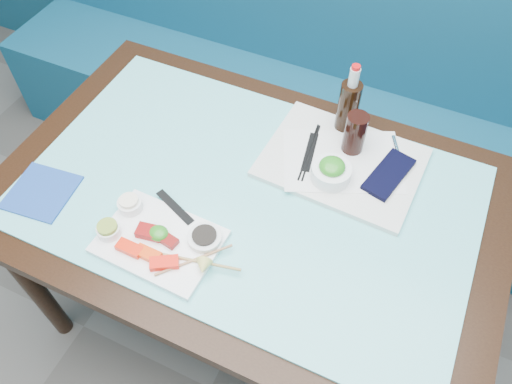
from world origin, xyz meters
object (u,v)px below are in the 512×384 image
at_px(dining_table, 248,212).
at_px(cola_glass, 355,133).
at_px(serving_tray, 342,162).
at_px(booth_bench, 333,105).
at_px(seaweed_bowl, 331,173).
at_px(sashimi_plate, 160,241).
at_px(cola_bottle_body, 348,109).
at_px(blue_napkin, 42,192).

distance_m(dining_table, cola_glass, 0.38).
distance_m(dining_table, serving_tray, 0.30).
bearing_deg(booth_bench, seaweed_bowl, -74.97).
relative_size(dining_table, serving_tray, 3.19).
bearing_deg(sashimi_plate, serving_tray, 54.95).
bearing_deg(seaweed_bowl, booth_bench, 105.03).
distance_m(dining_table, cola_bottle_body, 0.42).
height_order(booth_bench, serving_tray, booth_bench).
height_order(sashimi_plate, blue_napkin, sashimi_plate).
distance_m(seaweed_bowl, cola_glass, 0.14).
distance_m(dining_table, sashimi_plate, 0.29).
bearing_deg(dining_table, seaweed_bowl, 34.47).
distance_m(booth_bench, blue_napkin, 1.26).
xyz_separation_m(sashimi_plate, blue_napkin, (-0.38, 0.00, -0.00)).
xyz_separation_m(seaweed_bowl, blue_napkin, (-0.71, -0.37, -0.04)).
height_order(dining_table, cola_glass, cola_glass).
relative_size(booth_bench, seaweed_bowl, 27.17).
height_order(booth_bench, cola_bottle_body, booth_bench).
height_order(cola_glass, cola_bottle_body, cola_bottle_body).
height_order(sashimi_plate, seaweed_bowl, seaweed_bowl).
bearing_deg(seaweed_bowl, cola_glass, 81.25).
xyz_separation_m(dining_table, cola_bottle_body, (0.16, 0.34, 0.18)).
bearing_deg(serving_tray, cola_bottle_body, 108.75).
xyz_separation_m(dining_table, seaweed_bowl, (0.19, 0.13, 0.13)).
xyz_separation_m(sashimi_plate, cola_glass, (0.35, 0.50, 0.07)).
height_order(serving_tray, seaweed_bowl, seaweed_bowl).
bearing_deg(blue_napkin, seaweed_bowl, 27.55).
relative_size(serving_tray, cola_glass, 3.43).
xyz_separation_m(sashimi_plate, seaweed_bowl, (0.33, 0.37, 0.03)).
bearing_deg(cola_glass, blue_napkin, -145.54).
bearing_deg(cola_glass, seaweed_bowl, -98.75).
relative_size(seaweed_bowl, blue_napkin, 0.66).
distance_m(booth_bench, serving_tray, 0.77).
height_order(cola_bottle_body, blue_napkin, cola_bottle_body).
xyz_separation_m(booth_bench, dining_table, (0.00, -0.84, 0.29)).
height_order(booth_bench, blue_napkin, booth_bench).
bearing_deg(blue_napkin, serving_tray, 31.76).
distance_m(booth_bench, cola_glass, 0.77).
bearing_deg(booth_bench, dining_table, -90.00).
bearing_deg(seaweed_bowl, blue_napkin, -152.45).
distance_m(sashimi_plate, blue_napkin, 0.38).
bearing_deg(sashimi_plate, cola_glass, 57.31).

